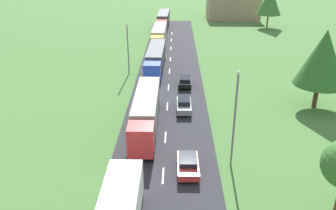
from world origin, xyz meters
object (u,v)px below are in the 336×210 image
at_px(lamppost_third, 128,46).
at_px(tree_elm, 323,58).
at_px(truck_fifth, 163,20).
at_px(car_fifth, 185,81).
at_px(truck_second, 146,111).
at_px(car_fourth, 184,104).
at_px(truck_third, 156,58).
at_px(truck_fourth, 159,35).
at_px(distant_building, 233,7).
at_px(lamppost_second, 235,116).
at_px(tree_birch, 270,1).
at_px(car_third, 188,164).

distance_m(lamppost_third, tree_elm, 27.77).
distance_m(truck_fifth, car_fifth, 39.90).
bearing_deg(truck_fifth, truck_second, -89.99).
bearing_deg(car_fourth, truck_third, 105.80).
relative_size(truck_third, car_fourth, 3.38).
distance_m(truck_fifth, tree_elm, 51.02).
relative_size(car_fourth, tree_elm, 0.44).
bearing_deg(truck_fourth, distant_building, 58.24).
bearing_deg(truck_third, lamppost_third, -160.11).
bearing_deg(truck_fifth, distant_building, 38.25).
height_order(lamppost_third, tree_elm, tree_elm).
xyz_separation_m(truck_fifth, tree_elm, (20.64, -46.47, 4.20)).
bearing_deg(truck_fourth, lamppost_second, -78.76).
distance_m(truck_third, tree_birch, 43.91).
bearing_deg(distant_building, tree_elm, -88.58).
xyz_separation_m(truck_second, lamppost_third, (-4.22, 18.42, 2.33)).
bearing_deg(truck_fifth, truck_third, -90.09).
relative_size(truck_fifth, tree_birch, 1.51).
distance_m(lamppost_third, distant_building, 54.56).
height_order(car_fifth, distant_building, distant_building).
distance_m(truck_fourth, lamppost_third, 18.56).
xyz_separation_m(lamppost_third, tree_birch, (30.35, 36.49, 2.00)).
bearing_deg(tree_birch, distant_building, 118.69).
bearing_deg(lamppost_second, distant_building, 81.81).
relative_size(car_third, tree_elm, 0.42).
relative_size(truck_fifth, lamppost_third, 1.83).
relative_size(car_fourth, tree_birch, 0.44).
distance_m(truck_second, car_third, 9.34).
xyz_separation_m(truck_third, tree_birch, (26.19, 34.98, 4.35)).
bearing_deg(car_fourth, truck_fourth, 98.13).
xyz_separation_m(truck_second, truck_third, (-0.06, 19.93, -0.02)).
height_order(truck_third, lamppost_second, lamppost_second).
height_order(car_third, lamppost_third, lamppost_third).
bearing_deg(truck_second, truck_third, 90.17).
xyz_separation_m(car_third, lamppost_third, (-8.60, 26.55, 3.68)).
distance_m(truck_fourth, car_fourth, 32.07).
bearing_deg(truck_fifth, car_third, -85.87).
bearing_deg(tree_elm, truck_fifth, 113.95).
bearing_deg(lamppost_third, truck_fifth, 82.98).
distance_m(truck_second, distant_building, 70.38).
distance_m(truck_fourth, lamppost_second, 44.40).
bearing_deg(car_fourth, truck_fifth, 95.08).
bearing_deg(car_fifth, car_third, -90.47).
bearing_deg(tree_elm, car_fifth, 156.90).
bearing_deg(truck_third, truck_fifth, 89.91).
height_order(truck_third, lamppost_third, lamppost_third).
relative_size(lamppost_third, tree_elm, 0.82).
bearing_deg(truck_second, tree_birch, 64.55).
xyz_separation_m(truck_fifth, lamppost_second, (8.36, -59.70, 2.87)).
height_order(car_fifth, lamppost_second, lamppost_second).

